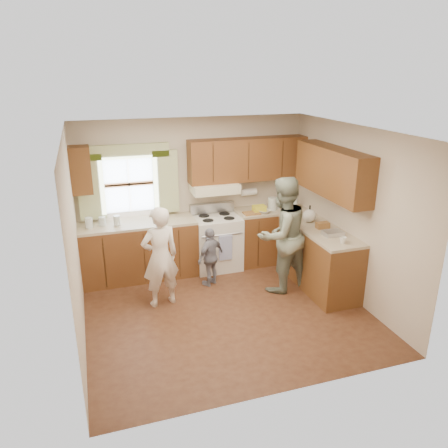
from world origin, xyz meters
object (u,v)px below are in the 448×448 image
object	(u,v)px
woman_left	(160,257)
woman_right	(282,235)
child	(211,257)
stove	(216,241)

from	to	relation	value
woman_left	woman_right	distance (m)	1.82
woman_right	child	xyz separation A→B (m)	(-0.97, 0.46, -0.41)
woman_right	woman_left	bearing A→B (deg)	-20.67
woman_left	woman_right	world-z (taller)	woman_right
woman_right	child	bearing A→B (deg)	-43.26
stove	woman_left	bearing A→B (deg)	-139.28
stove	woman_right	xyz separation A→B (m)	(0.70, -1.05, 0.42)
woman_left	woman_right	bearing A→B (deg)	166.40
woman_right	child	distance (m)	1.15
stove	child	bearing A→B (deg)	-115.00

